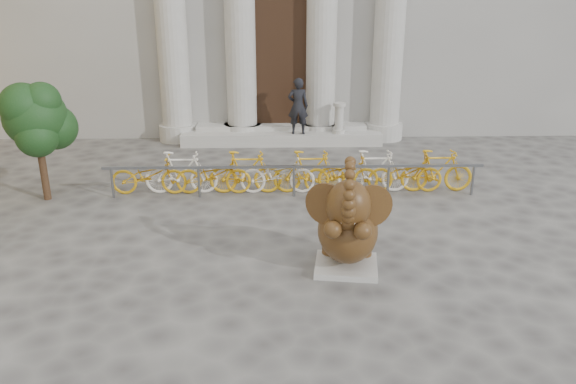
{
  "coord_description": "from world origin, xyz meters",
  "views": [
    {
      "loc": [
        -0.21,
        -7.28,
        4.44
      ],
      "look_at": [
        0.01,
        1.91,
        1.1
      ],
      "focal_mm": 35.0,
      "sensor_mm": 36.0,
      "label": 1
    }
  ],
  "objects_px": {
    "bike_rack": "(293,172)",
    "pedestrian": "(298,106)",
    "elephant_statue": "(348,229)",
    "tree": "(36,119)"
  },
  "relations": [
    {
      "from": "bike_rack",
      "to": "pedestrian",
      "type": "relative_size",
      "value": 5.14
    },
    {
      "from": "elephant_statue",
      "to": "tree",
      "type": "height_order",
      "value": "tree"
    },
    {
      "from": "elephant_statue",
      "to": "bike_rack",
      "type": "height_order",
      "value": "elephant_statue"
    },
    {
      "from": "elephant_statue",
      "to": "tree",
      "type": "bearing_deg",
      "value": 158.75
    },
    {
      "from": "elephant_statue",
      "to": "bike_rack",
      "type": "bearing_deg",
      "value": 109.37
    },
    {
      "from": "bike_rack",
      "to": "tree",
      "type": "relative_size",
      "value": 3.25
    },
    {
      "from": "bike_rack",
      "to": "elephant_statue",
      "type": "bearing_deg",
      "value": -78.57
    },
    {
      "from": "elephant_statue",
      "to": "bike_rack",
      "type": "distance_m",
      "value": 3.89
    },
    {
      "from": "elephant_statue",
      "to": "bike_rack",
      "type": "relative_size",
      "value": 0.24
    },
    {
      "from": "tree",
      "to": "bike_rack",
      "type": "bearing_deg",
      "value": 3.29
    }
  ]
}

